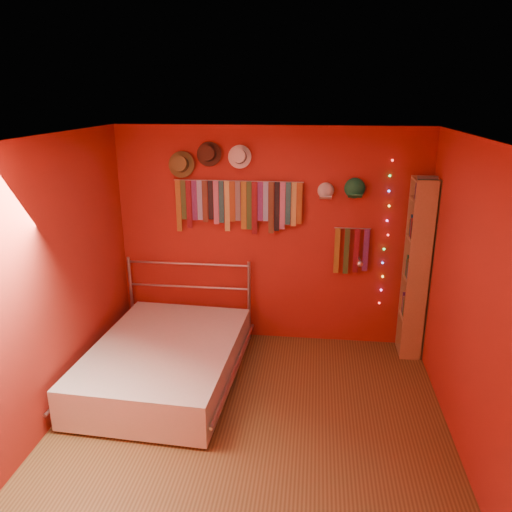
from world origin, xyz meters
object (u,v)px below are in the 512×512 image
at_px(tie_rack, 238,203).
at_px(bookshelf, 420,269).
at_px(reading_lamp, 360,263).
at_px(bed, 166,361).

bearing_deg(tie_rack, bookshelf, -4.41).
bearing_deg(bookshelf, reading_lamp, -178.11).
distance_m(bookshelf, bed, 2.87).
distance_m(tie_rack, bookshelf, 2.11).
xyz_separation_m(reading_lamp, bookshelf, (0.65, 0.02, -0.05)).
distance_m(tie_rack, reading_lamp, 1.49).
bearing_deg(bookshelf, bed, -160.90).
relative_size(bookshelf, bed, 0.97).
height_order(tie_rack, reading_lamp, tie_rack).
relative_size(reading_lamp, bookshelf, 0.16).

